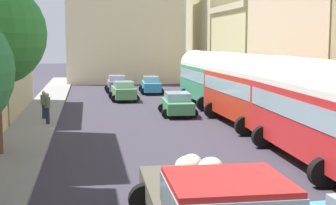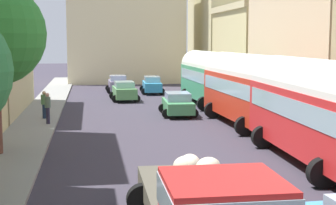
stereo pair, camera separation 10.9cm
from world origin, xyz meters
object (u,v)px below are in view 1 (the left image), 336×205
parked_bus_1 (318,106)px  parked_bus_3 (209,76)px  pedestrian_0 (47,107)px  car_1 (117,84)px  pedestrian_1 (44,104)px  car_0 (124,91)px  car_4 (151,85)px  car_3 (177,104)px  parked_bus_2 (246,86)px

parked_bus_1 → parked_bus_3: parked_bus_1 is taller
pedestrian_0 → car_1: bearing=74.6°
pedestrian_1 → car_0: bearing=59.7°
car_4 → car_3: bearing=-90.0°
parked_bus_1 → car_1: (-6.16, 28.40, -1.47)m
car_1 → car_4: size_ratio=0.86×
car_0 → car_1: 6.52m
pedestrian_0 → parked_bus_3: bearing=34.0°
parked_bus_3 → car_1: size_ratio=2.52×
car_3 → car_4: (-0.01, 13.58, 0.03)m
parked_bus_2 → car_4: bearing=99.9°
parked_bus_3 → car_0: parked_bus_3 is taller
car_0 → car_4: bearing=61.2°
parked_bus_1 → pedestrian_1: 17.06m
pedestrian_0 → car_4: bearing=64.4°
car_4 → parked_bus_1: bearing=-83.4°
parked_bus_3 → car_3: 5.69m
parked_bus_2 → car_4: 18.41m
pedestrian_0 → pedestrian_1: size_ratio=1.05×
pedestrian_1 → parked_bus_1: bearing=-47.8°
parked_bus_2 → pedestrian_0: size_ratio=5.11×
car_3 → pedestrian_1: (-8.28, -0.88, 0.26)m
car_1 → car_3: 15.21m
car_0 → car_1: bearing=91.3°
parked_bus_1 → car_1: parked_bus_1 is taller
parked_bus_3 → pedestrian_0: bearing=-146.0°
parked_bus_3 → car_4: parked_bus_3 is taller
parked_bus_1 → pedestrian_0: size_ratio=5.33×
car_4 → pedestrian_0: size_ratio=2.29×
parked_bus_3 → car_0: size_ratio=2.43×
car_1 → pedestrian_0: bearing=-105.4°
pedestrian_1 → car_1: bearing=71.6°
parked_bus_1 → car_4: (-3.14, 27.07, -1.49)m
parked_bus_3 → car_3: parked_bus_3 is taller
parked_bus_1 → pedestrian_1: (-11.42, 12.61, -1.26)m
parked_bus_2 → car_1: bearing=107.6°
car_1 → pedestrian_0: (-4.90, -17.85, 0.29)m
car_3 → pedestrian_1: 8.33m
parked_bus_1 → car_0: parked_bus_1 is taller
parked_bus_1 → parked_bus_2: (0.00, 9.00, -0.02)m
parked_bus_3 → pedestrian_1: size_ratio=5.21×
pedestrian_0 → car_0: bearing=66.0°
car_0 → car_1: size_ratio=1.04×
parked_bus_1 → parked_bus_2: bearing=90.0°
car_3 → car_4: 13.58m
car_1 → pedestrian_1: (-5.26, -15.78, 0.21)m
parked_bus_2 → pedestrian_0: (-11.06, 1.54, -1.17)m
parked_bus_2 → pedestrian_1: parked_bus_2 is taller
parked_bus_3 → car_4: size_ratio=2.16×
parked_bus_1 → car_4: parked_bus_1 is taller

